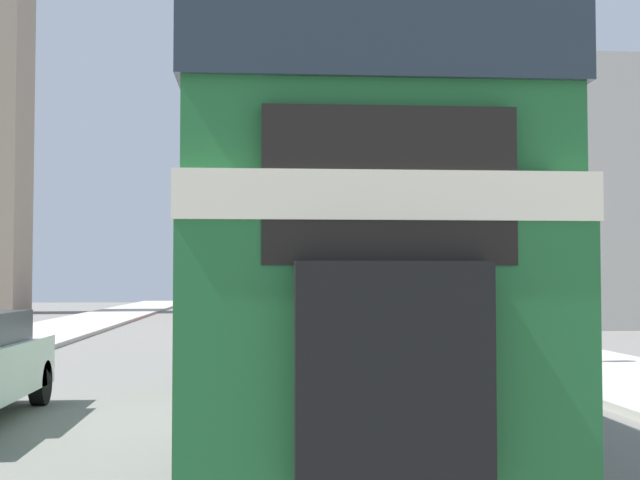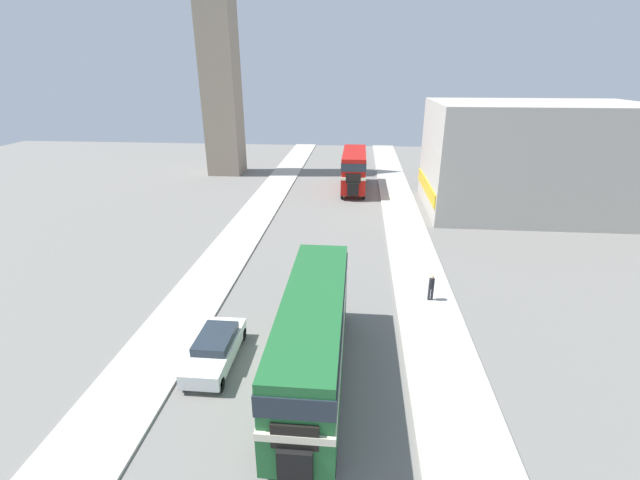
{
  "view_description": "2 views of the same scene",
  "coord_description": "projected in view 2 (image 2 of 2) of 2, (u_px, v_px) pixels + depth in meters",
  "views": [
    {
      "loc": [
        0.13,
        -11.65,
        1.8
      ],
      "look_at": [
        0.92,
        -1.14,
        2.27
      ],
      "focal_mm": 50.0,
      "sensor_mm": 36.0,
      "label": 1
    },
    {
      "loc": [
        2.55,
        -16.14,
        12.67
      ],
      "look_at": [
        0.0,
        12.24,
        1.2
      ],
      "focal_mm": 24.0,
      "sensor_mm": 36.0,
      "label": 2
    }
  ],
  "objects": [
    {
      "name": "church_tower",
      "position": [
        215.0,
        12.0,
        48.8
      ],
      "size": [
        4.24,
        4.24,
        36.6
      ],
      "color": "gray",
      "rests_on": "ground_plane"
    },
    {
      "name": "sidewalk_right",
      "position": [
        445.0,
        369.0,
        19.28
      ],
      "size": [
        3.5,
        120.0,
        0.12
      ],
      "color": "#B7B2A8",
      "rests_on": "ground_plane"
    },
    {
      "name": "double_decker_bus",
      "position": [
        313.0,
        331.0,
        17.78
      ],
      "size": [
        2.5,
        11.1,
        4.17
      ],
      "color": "#1E602D",
      "rests_on": "ground_plane"
    },
    {
      "name": "sidewalk_left",
      "position": [
        156.0,
        353.0,
        20.4
      ],
      "size": [
        3.5,
        120.0,
        0.12
      ],
      "color": "#B7B2A8",
      "rests_on": "ground_plane"
    },
    {
      "name": "shop_building_block",
      "position": [
        531.0,
        159.0,
        39.09
      ],
      "size": [
        18.35,
        11.38,
        9.92
      ],
      "color": "#B2ADA3",
      "rests_on": "ground_plane"
    },
    {
      "name": "ground_plane",
      "position": [
        296.0,
        362.0,
        19.86
      ],
      "size": [
        120.0,
        120.0,
        0.0
      ],
      "primitive_type": "plane",
      "color": "slate"
    },
    {
      "name": "car_parked_near",
      "position": [
        215.0,
        349.0,
        19.59
      ],
      "size": [
        1.75,
        4.56,
        1.38
      ],
      "color": "white",
      "rests_on": "ground_plane"
    },
    {
      "name": "pedestrian_walking",
      "position": [
        431.0,
        286.0,
        24.62
      ],
      "size": [
        0.32,
        0.32,
        1.56
      ],
      "color": "#282833",
      "rests_on": "sidewalk_right"
    },
    {
      "name": "bus_distant",
      "position": [
        354.0,
        167.0,
        47.09
      ],
      "size": [
        2.54,
        9.61,
        4.26
      ],
      "color": "#B2140F",
      "rests_on": "ground_plane"
    }
  ]
}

